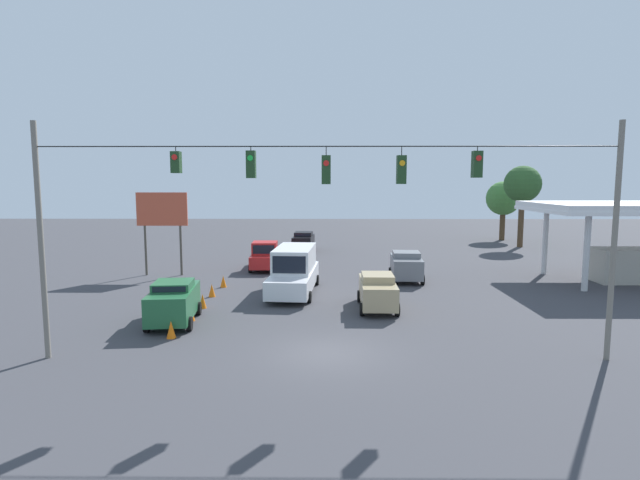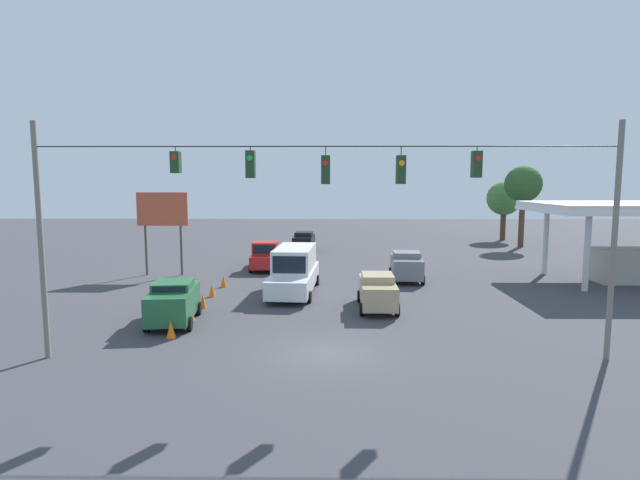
{
  "view_description": "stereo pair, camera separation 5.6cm",
  "coord_description": "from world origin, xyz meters",
  "px_view_note": "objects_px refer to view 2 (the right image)",
  "views": [
    {
      "loc": [
        0.05,
        18.48,
        6.51
      ],
      "look_at": [
        0.3,
        -8.16,
        3.41
      ],
      "focal_mm": 28.0,
      "sensor_mm": 36.0,
      "label": 1
    },
    {
      "loc": [
        -0.01,
        18.48,
        6.51
      ],
      "look_at": [
        0.3,
        -8.16,
        3.41
      ],
      "focal_mm": 28.0,
      "sensor_mm": 36.0,
      "label": 2
    }
  ],
  "objects_px": {
    "overhead_signal_span": "(328,208)",
    "sedan_green_parked_shoulder": "(174,301)",
    "traffic_cone_third": "(203,301)",
    "gas_station": "(630,225)",
    "sedan_black_withflow_deep": "(304,241)",
    "traffic_cone_fifth": "(223,281)",
    "tree_horizon_left": "(523,185)",
    "sedan_tan_crossing_near": "(377,291)",
    "roadside_billboard": "(162,216)",
    "box_truck_white_withflow_mid": "(294,270)",
    "traffic_cone_second": "(191,313)",
    "sedan_grey_oncoming_far": "(406,266)",
    "pickup_truck_red_withflow_far": "(266,256)",
    "traffic_cone_fourth": "(212,290)",
    "traffic_cone_nearest": "(171,329)",
    "tree_horizon_right": "(504,199)"
  },
  "relations": [
    {
      "from": "overhead_signal_span",
      "to": "sedan_green_parked_shoulder",
      "type": "xyz_separation_m",
      "value": [
        7.13,
        -4.66,
        -4.57
      ]
    },
    {
      "from": "traffic_cone_third",
      "to": "gas_station",
      "type": "bearing_deg",
      "value": -164.63
    },
    {
      "from": "sedan_black_withflow_deep",
      "to": "traffic_cone_fifth",
      "type": "bearing_deg",
      "value": 75.31
    },
    {
      "from": "tree_horizon_left",
      "to": "sedan_tan_crossing_near",
      "type": "bearing_deg",
      "value": 55.61
    },
    {
      "from": "sedan_tan_crossing_near",
      "to": "sedan_black_withflow_deep",
      "type": "relative_size",
      "value": 1.0
    },
    {
      "from": "roadside_billboard",
      "to": "sedan_tan_crossing_near",
      "type": "bearing_deg",
      "value": 146.67
    },
    {
      "from": "box_truck_white_withflow_mid",
      "to": "traffic_cone_third",
      "type": "distance_m",
      "value": 6.02
    },
    {
      "from": "traffic_cone_second",
      "to": "gas_station",
      "type": "relative_size",
      "value": 0.06
    },
    {
      "from": "overhead_signal_span",
      "to": "gas_station",
      "type": "bearing_deg",
      "value": -143.44
    },
    {
      "from": "traffic_cone_second",
      "to": "sedan_grey_oncoming_far",
      "type": "bearing_deg",
      "value": -140.03
    },
    {
      "from": "sedan_tan_crossing_near",
      "to": "pickup_truck_red_withflow_far",
      "type": "xyz_separation_m",
      "value": [
        7.17,
        -11.74,
        0.02
      ]
    },
    {
      "from": "box_truck_white_withflow_mid",
      "to": "roadside_billboard",
      "type": "xyz_separation_m",
      "value": [
        9.51,
        -5.4,
        2.86
      ]
    },
    {
      "from": "sedan_tan_crossing_near",
      "to": "sedan_grey_oncoming_far",
      "type": "height_order",
      "value": "sedan_grey_oncoming_far"
    },
    {
      "from": "pickup_truck_red_withflow_far",
      "to": "box_truck_white_withflow_mid",
      "type": "height_order",
      "value": "box_truck_white_withflow_mid"
    },
    {
      "from": "sedan_black_withflow_deep",
      "to": "tree_horizon_left",
      "type": "relative_size",
      "value": 0.53
    },
    {
      "from": "sedan_tan_crossing_near",
      "to": "traffic_cone_fourth",
      "type": "bearing_deg",
      "value": -15.74
    },
    {
      "from": "pickup_truck_red_withflow_far",
      "to": "sedan_grey_oncoming_far",
      "type": "relative_size",
      "value": 1.22
    },
    {
      "from": "sedan_tan_crossing_near",
      "to": "pickup_truck_red_withflow_far",
      "type": "bearing_deg",
      "value": -58.58
    },
    {
      "from": "sedan_green_parked_shoulder",
      "to": "sedan_black_withflow_deep",
      "type": "height_order",
      "value": "sedan_green_parked_shoulder"
    },
    {
      "from": "box_truck_white_withflow_mid",
      "to": "roadside_billboard",
      "type": "relative_size",
      "value": 1.29
    },
    {
      "from": "traffic_cone_nearest",
      "to": "tree_horizon_right",
      "type": "height_order",
      "value": "tree_horizon_right"
    },
    {
      "from": "traffic_cone_fourth",
      "to": "roadside_billboard",
      "type": "distance_m",
      "value": 9.08
    },
    {
      "from": "traffic_cone_third",
      "to": "traffic_cone_fifth",
      "type": "distance_m",
      "value": 5.2
    },
    {
      "from": "tree_horizon_right",
      "to": "tree_horizon_left",
      "type": "bearing_deg",
      "value": 86.93
    },
    {
      "from": "roadside_billboard",
      "to": "tree_horizon_left",
      "type": "xyz_separation_m",
      "value": [
        -30.98,
        -15.54,
        2.0
      ]
    },
    {
      "from": "sedan_black_withflow_deep",
      "to": "traffic_cone_second",
      "type": "distance_m",
      "value": 24.36
    },
    {
      "from": "overhead_signal_span",
      "to": "sedan_black_withflow_deep",
      "type": "bearing_deg",
      "value": -85.76
    },
    {
      "from": "pickup_truck_red_withflow_far",
      "to": "traffic_cone_fourth",
      "type": "bearing_deg",
      "value": 77.76
    },
    {
      "from": "pickup_truck_red_withflow_far",
      "to": "sedan_grey_oncoming_far",
      "type": "distance_m",
      "value": 10.75
    },
    {
      "from": "sedan_green_parked_shoulder",
      "to": "sedan_grey_oncoming_far",
      "type": "relative_size",
      "value": 1.02
    },
    {
      "from": "traffic_cone_fourth",
      "to": "traffic_cone_third",
      "type": "bearing_deg",
      "value": 92.38
    },
    {
      "from": "sedan_green_parked_shoulder",
      "to": "roadside_billboard",
      "type": "xyz_separation_m",
      "value": [
        4.32,
        -11.96,
        3.18
      ]
    },
    {
      "from": "sedan_grey_oncoming_far",
      "to": "box_truck_white_withflow_mid",
      "type": "xyz_separation_m",
      "value": [
        7.2,
        3.63,
        0.33
      ]
    },
    {
      "from": "traffic_cone_nearest",
      "to": "gas_station",
      "type": "xyz_separation_m",
      "value": [
        -26.21,
        -12.16,
        3.41
      ]
    },
    {
      "from": "tree_horizon_left",
      "to": "traffic_cone_fifth",
      "type": "bearing_deg",
      "value": 36.99
    },
    {
      "from": "sedan_grey_oncoming_far",
      "to": "traffic_cone_second",
      "type": "bearing_deg",
      "value": 39.97
    },
    {
      "from": "sedan_green_parked_shoulder",
      "to": "traffic_cone_nearest",
      "type": "height_order",
      "value": "sedan_green_parked_shoulder"
    },
    {
      "from": "traffic_cone_nearest",
      "to": "tree_horizon_left",
      "type": "relative_size",
      "value": 0.09
    },
    {
      "from": "sedan_tan_crossing_near",
      "to": "traffic_cone_nearest",
      "type": "bearing_deg",
      "value": 28.6
    },
    {
      "from": "sedan_grey_oncoming_far",
      "to": "tree_horizon_left",
      "type": "xyz_separation_m",
      "value": [
        -14.27,
        -17.3,
        5.2
      ]
    },
    {
      "from": "roadside_billboard",
      "to": "traffic_cone_third",
      "type": "bearing_deg",
      "value": 118.32
    },
    {
      "from": "traffic_cone_fifth",
      "to": "roadside_billboard",
      "type": "bearing_deg",
      "value": -38.95
    },
    {
      "from": "sedan_grey_oncoming_far",
      "to": "box_truck_white_withflow_mid",
      "type": "relative_size",
      "value": 0.56
    },
    {
      "from": "pickup_truck_red_withflow_far",
      "to": "traffic_cone_second",
      "type": "distance_m",
      "value": 14.25
    },
    {
      "from": "sedan_black_withflow_deep",
      "to": "box_truck_white_withflow_mid",
      "type": "distance_m",
      "value": 17.78
    },
    {
      "from": "overhead_signal_span",
      "to": "traffic_cone_fourth",
      "type": "xyz_separation_m",
      "value": [
        6.58,
        -9.97,
        -5.22
      ]
    },
    {
      "from": "sedan_green_parked_shoulder",
      "to": "tree_horizon_right",
      "type": "relative_size",
      "value": 0.65
    },
    {
      "from": "traffic_cone_second",
      "to": "pickup_truck_red_withflow_far",
      "type": "bearing_deg",
      "value": -97.55
    },
    {
      "from": "pickup_truck_red_withflow_far",
      "to": "box_truck_white_withflow_mid",
      "type": "bearing_deg",
      "value": 108.52
    },
    {
      "from": "gas_station",
      "to": "tree_horizon_left",
      "type": "relative_size",
      "value": 1.46
    }
  ]
}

